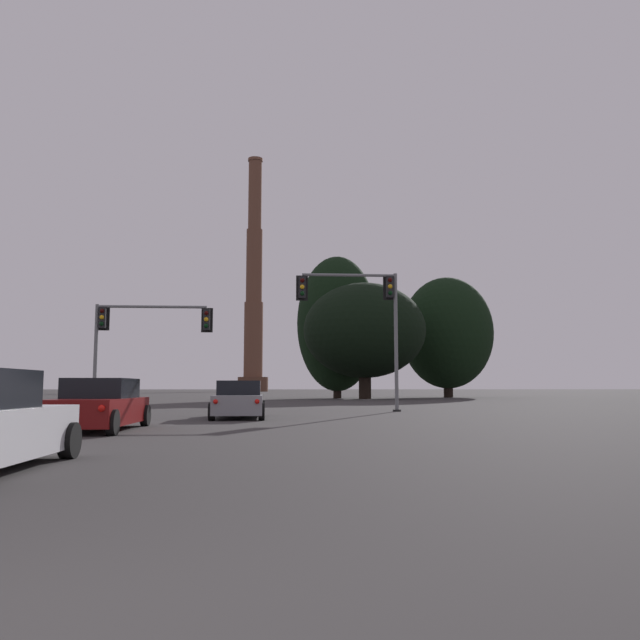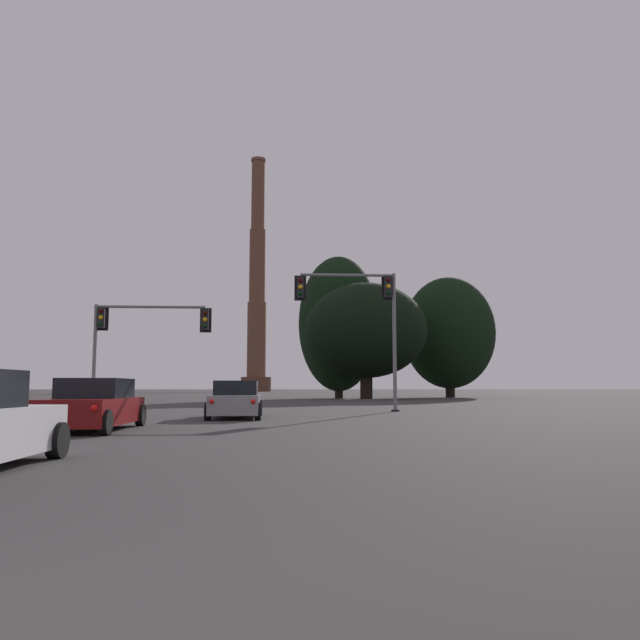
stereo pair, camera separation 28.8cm
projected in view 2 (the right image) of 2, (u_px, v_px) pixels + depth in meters
The scene contains 8 objects.
sedan_center_lane_front at pixel (236, 400), 24.09m from camera, with size 2.08×4.74×1.43m.
sedan_left_lane_second at pixel (94, 406), 17.24m from camera, with size 1.98×4.71×1.43m.
traffic_light_overhead_left at pixel (136, 329), 31.19m from camera, with size 5.92×0.50×5.30m.
traffic_light_overhead_right at pixel (362, 306), 30.56m from camera, with size 5.10×0.50×6.77m.
smokestack at pixel (257, 298), 160.72m from camera, with size 7.70×7.70×61.16m.
treeline_center_left at pixel (366, 330), 62.18m from camera, with size 12.21×10.99×11.56m.
treeline_left_mid at pixel (339, 323), 65.88m from camera, with size 8.48×7.63×15.04m.
treeline_center_right at pixel (449, 333), 70.83m from camera, with size 10.42×9.38×13.67m.
Camera 2 is at (1.79, -2.83, 1.19)m, focal length 35.00 mm.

